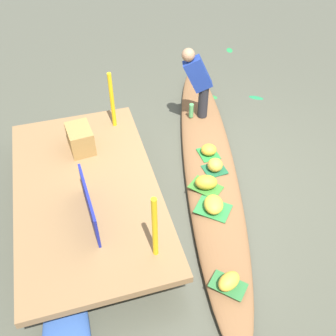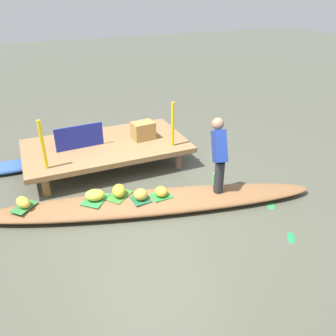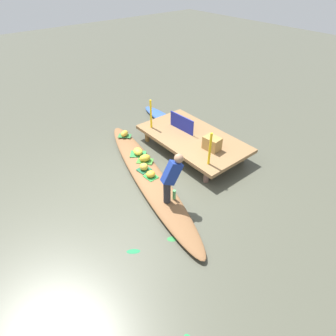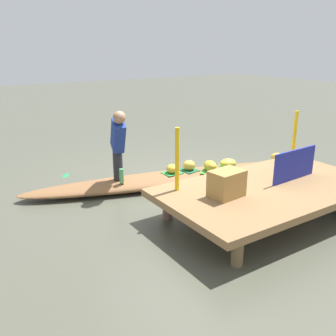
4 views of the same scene
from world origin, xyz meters
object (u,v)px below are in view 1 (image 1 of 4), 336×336
(produce_crate, at_px, (80,139))
(banana_bunch_0, at_px, (215,165))
(banana_bunch_1, at_px, (229,281))
(banana_bunch_4, at_px, (209,150))
(water_bottle, at_px, (191,110))
(banana_bunch_2, at_px, (206,182))
(banana_bunch_3, at_px, (214,204))
(vendor_boat, at_px, (209,166))
(vendor_person, at_px, (198,79))
(market_banner, at_px, (89,204))

(produce_crate, bearing_deg, banana_bunch_0, -111.35)
(banana_bunch_1, bearing_deg, banana_bunch_4, -14.85)
(banana_bunch_1, distance_m, water_bottle, 3.13)
(banana_bunch_2, bearing_deg, banana_bunch_1, 169.20)
(banana_bunch_0, height_order, banana_bunch_3, banana_bunch_0)
(vendor_boat, height_order, vendor_person, vendor_person)
(water_bottle, distance_m, market_banner, 2.72)
(water_bottle, bearing_deg, vendor_boat, 175.54)
(vendor_boat, bearing_deg, water_bottle, 9.57)
(water_bottle, bearing_deg, banana_bunch_1, 168.76)
(banana_bunch_2, bearing_deg, vendor_person, -14.51)
(vendor_person, distance_m, water_bottle, 0.58)
(banana_bunch_0, height_order, vendor_person, vendor_person)
(vendor_person, distance_m, produce_crate, 2.05)
(vendor_person, bearing_deg, market_banner, 133.84)
(banana_bunch_3, distance_m, produce_crate, 2.04)
(vendor_person, relative_size, water_bottle, 5.03)
(banana_bunch_4, height_order, water_bottle, water_bottle)
(water_bottle, bearing_deg, market_banner, 135.13)
(banana_bunch_1, bearing_deg, banana_bunch_0, -16.43)
(banana_bunch_3, height_order, produce_crate, produce_crate)
(vendor_person, height_order, market_banner, vendor_person)
(vendor_boat, xyz_separation_m, banana_bunch_3, (-0.87, 0.29, 0.19))
(vendor_boat, height_order, banana_bunch_1, banana_bunch_1)
(vendor_person, height_order, water_bottle, vendor_person)
(vendor_person, xyz_separation_m, water_bottle, (0.00, 0.08, -0.57))
(banana_bunch_4, bearing_deg, banana_bunch_0, 173.52)
(banana_bunch_3, distance_m, banana_bunch_4, 1.08)
(market_banner, bearing_deg, produce_crate, -5.77)
(banana_bunch_3, bearing_deg, banana_bunch_0, -22.47)
(banana_bunch_0, height_order, market_banner, market_banner)
(banana_bunch_3, xyz_separation_m, banana_bunch_4, (1.03, -0.32, -0.01))
(banana_bunch_4, distance_m, produce_crate, 1.86)
(banana_bunch_1, distance_m, produce_crate, 2.76)
(banana_bunch_4, bearing_deg, produce_crate, 79.22)
(banana_bunch_3, bearing_deg, banana_bunch_2, -6.33)
(market_banner, height_order, produce_crate, market_banner)
(water_bottle, xyz_separation_m, market_banner, (-1.91, 1.90, 0.37))
(vendor_person, relative_size, produce_crate, 2.75)
(banana_bunch_1, distance_m, vendor_person, 3.20)
(banana_bunch_2, relative_size, market_banner, 0.33)
(market_banner, bearing_deg, water_bottle, -48.27)
(banana_bunch_1, xyz_separation_m, banana_bunch_4, (2.10, -0.56, -0.01))
(vendor_boat, distance_m, market_banner, 2.06)
(water_bottle, bearing_deg, vendor_person, -92.42)
(banana_bunch_4, xyz_separation_m, produce_crate, (0.34, 1.80, 0.35))
(banana_bunch_0, bearing_deg, banana_bunch_1, 163.57)
(banana_bunch_1, height_order, banana_bunch_2, banana_bunch_2)
(banana_bunch_2, distance_m, vendor_person, 1.76)
(banana_bunch_4, distance_m, market_banner, 2.11)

